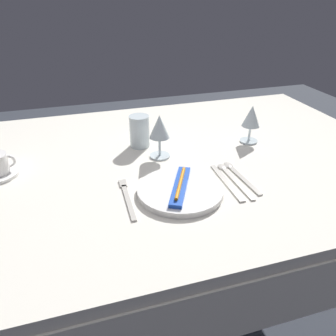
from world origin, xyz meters
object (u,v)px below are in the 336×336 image
Objects in this scene: wine_glass_left at (251,118)px; dinner_knife at (227,183)px; spoon_soup at (231,176)px; spoon_dessert at (237,174)px; wine_glass_centre at (159,129)px; toothbrush_package at (180,186)px; fork_outer at (127,197)px; drink_tumbler at (140,131)px; dinner_plate at (180,190)px.

dinner_knife is at bearing -129.66° from wine_glass_left.
spoon_soup and spoon_dessert have the same top height.
toothbrush_package is at bearing -91.81° from wine_glass_centre.
fork_outer is at bearing -175.54° from spoon_dessert.
dinner_plate is at bearing -84.22° from drink_tumbler.
spoon_dessert is (0.21, 0.05, -0.01)m from dinner_plate.
spoon_soup is 1.91× the size of drink_tumbler.
wine_glass_left is at bearing 3.52° from wine_glass_centre.
wine_glass_left is (0.37, 0.27, 0.09)m from dinner_plate.
fork_outer is 0.58m from wine_glass_left.
drink_tumbler is at bearing 111.96° from wine_glass_centre.
toothbrush_package is 0.19m from spoon_soup.
dinner_plate is 0.15m from fork_outer.
fork_outer is at bearing 171.75° from toothbrush_package.
spoon_dessert is (0.06, 0.04, 0.00)m from dinner_knife.
wine_glass_centre is at bearing 88.19° from toothbrush_package.
fork_outer is 0.96× the size of dinner_knife.
fork_outer is 0.99× the size of spoon_dessert.
wine_glass_centre is (-0.18, 0.20, 0.10)m from spoon_soup.
wine_glass_centre is at bearing -176.48° from wine_glass_left.
drink_tumbler is at bearing 95.78° from dinner_plate.
spoon_soup is at bearing -129.43° from wine_glass_left.
dinner_plate is 0.36m from drink_tumbler.
dinner_plate is at bearing -8.25° from fork_outer.
wine_glass_left is 0.41m from drink_tumbler.
spoon_soup is (0.18, 0.04, -0.01)m from dinner_plate.
wine_glass_centre is 1.30× the size of drink_tumbler.
dinner_plate is 0.46m from wine_glass_left.
spoon_dessert is (0.21, 0.05, -0.02)m from toothbrush_package.
drink_tumbler reaches higher than dinner_knife.
spoon_dessert is (0.36, 0.03, 0.00)m from fork_outer.
dinner_plate is 1.22× the size of toothbrush_package.
dinner_knife is 1.52× the size of wine_glass_left.
dinner_knife is 1.43× the size of wine_glass_centre.
drink_tumbler is (-0.22, 0.31, 0.06)m from spoon_soup.
dinner_knife is 1.02× the size of spoon_dessert.
toothbrush_package is 0.16m from dinner_knife.
toothbrush_package is at bearing 0.00° from dinner_plate.
toothbrush_package reaches higher than dinner_knife.
wine_glass_left is at bearing 35.74° from dinner_plate.
spoon_soup is at bearing -49.25° from wine_glass_centre.
wine_glass_left is (0.36, 0.02, -0.01)m from wine_glass_centre.
wine_glass_left is (0.21, 0.26, 0.09)m from dinner_knife.
spoon_dessert is 0.30m from wine_glass_centre.
fork_outer and dinner_knife have the same top height.
spoon_soup is at bearing -54.87° from drink_tumbler.
drink_tumbler is (-0.04, 0.35, 0.05)m from dinner_plate.
fork_outer is at bearing 177.11° from dinner_knife.
dinner_plate is 1.64× the size of wine_glass_centre.
toothbrush_package is 0.35m from drink_tumbler.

